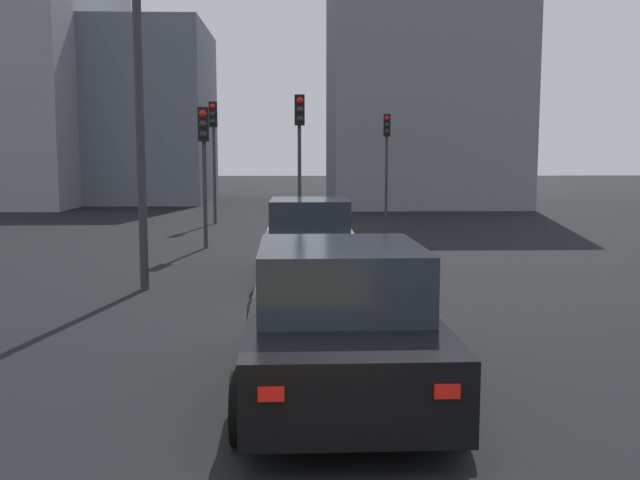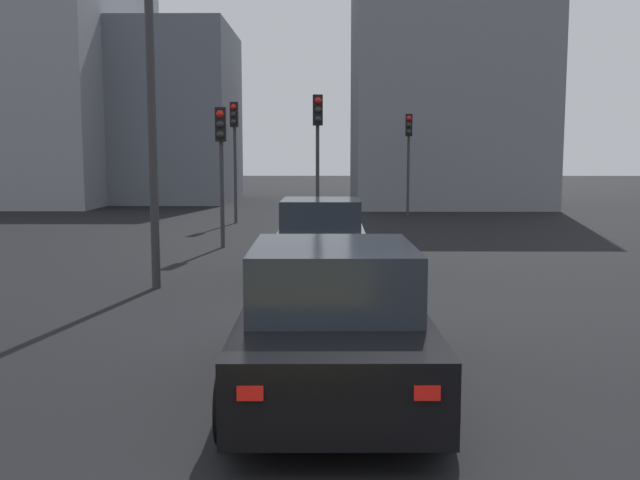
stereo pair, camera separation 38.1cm
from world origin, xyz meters
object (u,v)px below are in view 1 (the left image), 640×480
car_silver_lead (310,241)px  car_black_second (339,322)px  traffic_light_near_left (204,147)px  traffic_light_far_right (300,136)px  street_lamp_kerbside (139,82)px  traffic_light_far_left (213,137)px  traffic_light_near_right (387,143)px

car_silver_lead → car_black_second: bearing=-177.9°
car_black_second → traffic_light_near_left: traffic_light_near_left is taller
car_black_second → traffic_light_far_right: traffic_light_far_right is taller
car_silver_lead → traffic_light_far_right: (7.09, 0.15, 2.29)m
car_silver_lead → street_lamp_kerbside: street_lamp_kerbside is taller
traffic_light_far_left → street_lamp_kerbside: bearing=3.5°
car_silver_lead → traffic_light_far_left: 12.42m
traffic_light_near_left → street_lamp_kerbside: size_ratio=0.59×
car_silver_lead → traffic_light_far_right: 7.45m
car_silver_lead → traffic_light_near_right: traffic_light_near_right is taller
traffic_light_far_left → traffic_light_far_right: (-4.67, -3.08, -0.08)m
car_black_second → traffic_light_far_left: 19.29m
car_black_second → traffic_light_near_right: traffic_light_near_right is taller
car_black_second → traffic_light_near_left: size_ratio=1.19×
car_black_second → street_lamp_kerbside: 7.47m
car_black_second → traffic_light_far_right: bearing=0.6°
traffic_light_far_right → traffic_light_far_left: bearing=-153.4°
traffic_light_far_left → traffic_light_near_left: bearing=7.3°
traffic_light_near_left → street_lamp_kerbside: bearing=-5.2°
traffic_light_far_left → traffic_light_far_right: 5.59m
traffic_light_near_left → traffic_light_far_right: 3.46m
car_black_second → traffic_light_far_left: traffic_light_far_left is taller
car_black_second → traffic_light_near_left: 12.37m
car_black_second → traffic_light_far_right: (14.17, 0.31, 2.29)m
traffic_light_far_right → street_lamp_kerbside: bearing=-26.7°
traffic_light_near_left → traffic_light_far_right: traffic_light_far_right is taller
car_silver_lead → traffic_light_far_right: size_ratio=0.96×
car_black_second → street_lamp_kerbside: size_ratio=0.70×
car_black_second → traffic_light_near_right: (22.03, -3.30, 2.21)m
car_black_second → traffic_light_near_left: bearing=12.9°
traffic_light_far_left → traffic_light_near_right: bearing=118.5°
street_lamp_kerbside → traffic_light_near_right: bearing=-22.3°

